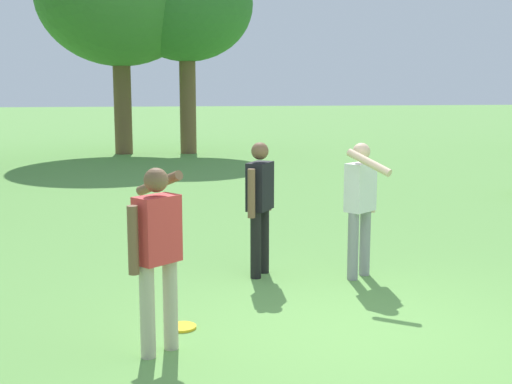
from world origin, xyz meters
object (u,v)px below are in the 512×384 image
Objects in this scene: person_catcher at (157,246)px; frisbee at (182,327)px; person_bystander at (260,200)px; person_thrower at (361,200)px; tree_far_right at (186,6)px.

person_catcher is 5.97× the size of frisbee.
frisbee is (-1.00, -1.70, -0.93)m from person_bystander.
person_thrower reaches higher than frisbee.
person_thrower is 2.79m from frisbee.
person_catcher is 0.25× the size of tree_far_right.
person_bystander reaches higher than frisbee.
person_catcher reaches higher than frisbee.
tree_far_right is at bearing 86.96° from person_catcher.
person_thrower and person_bystander have the same top height.
person_thrower is 5.97× the size of frisbee.
person_thrower is 1.00× the size of person_catcher.
person_thrower is 0.25× the size of tree_far_right.
person_catcher is at bearing -140.03° from person_thrower.
person_catcher is 2.58m from person_bystander.
person_thrower is 15.42m from tree_far_right.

